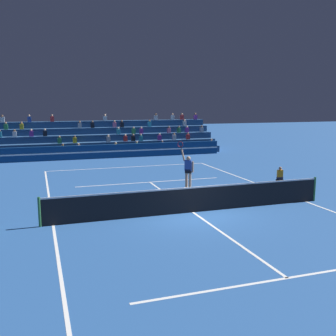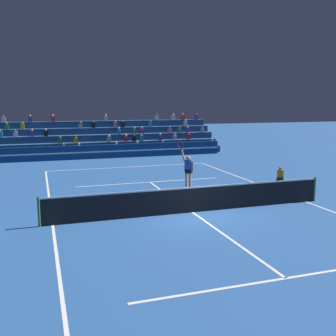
# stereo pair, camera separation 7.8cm
# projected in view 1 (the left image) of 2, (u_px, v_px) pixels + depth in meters

# --- Properties ---
(ground_plane) EXTENTS (120.00, 120.00, 0.00)m
(ground_plane) POSITION_uv_depth(u_px,v_px,m) (193.00, 212.00, 16.06)
(ground_plane) COLOR #285699
(court_lines) EXTENTS (11.10, 23.90, 0.01)m
(court_lines) POSITION_uv_depth(u_px,v_px,m) (193.00, 212.00, 16.06)
(court_lines) COLOR white
(court_lines) RESTS_ON ground
(tennis_net) EXTENTS (12.00, 0.10, 1.10)m
(tennis_net) POSITION_uv_depth(u_px,v_px,m) (193.00, 199.00, 15.97)
(tennis_net) COLOR #2D6B38
(tennis_net) RESTS_ON ground
(sponsor_banner_wall) EXTENTS (18.00, 0.26, 1.10)m
(sponsor_banner_wall) POSITION_uv_depth(u_px,v_px,m) (115.00, 151.00, 31.60)
(sponsor_banner_wall) COLOR navy
(sponsor_banner_wall) RESTS_ON ground
(bleacher_stand) EXTENTS (19.39, 4.75, 3.38)m
(bleacher_stand) POSITION_uv_depth(u_px,v_px,m) (107.00, 141.00, 35.08)
(bleacher_stand) COLOR navy
(bleacher_stand) RESTS_ON ground
(ball_kid_courtside) EXTENTS (0.30, 0.36, 0.84)m
(ball_kid_courtside) POSITION_uv_depth(u_px,v_px,m) (280.00, 176.00, 22.21)
(ball_kid_courtside) COLOR black
(ball_kid_courtside) RESTS_ON ground
(tennis_player) EXTENTS (0.71, 0.68, 2.50)m
(tennis_player) POSITION_uv_depth(u_px,v_px,m) (188.00, 170.00, 20.19)
(tennis_player) COLOR tan
(tennis_player) RESTS_ON ground
(tennis_ball) EXTENTS (0.07, 0.07, 0.07)m
(tennis_ball) POSITION_uv_depth(u_px,v_px,m) (189.00, 170.00, 25.98)
(tennis_ball) COLOR #C6DB33
(tennis_ball) RESTS_ON ground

